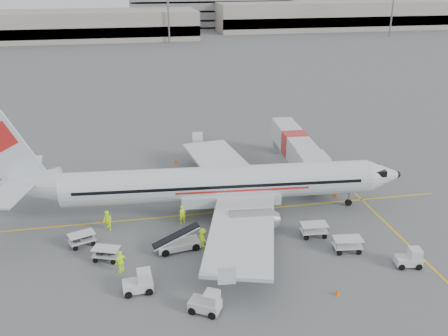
{
  "coord_description": "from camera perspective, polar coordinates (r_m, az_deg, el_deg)",
  "views": [
    {
      "loc": [
        -8.65,
        -42.61,
        22.21
      ],
      "look_at": [
        0.0,
        2.0,
        3.8
      ],
      "focal_mm": 40.0,
      "sensor_mm": 36.0,
      "label": 1
    }
  ],
  "objects": [
    {
      "name": "cone_nose",
      "position": [
        53.22,
        12.64,
        -2.78
      ],
      "size": [
        0.42,
        0.42,
        0.68
      ],
      "primitive_type": "cone",
      "color": "#FF6510",
      "rests_on": "ground"
    },
    {
      "name": "terminal_east",
      "position": [
        204.16,
        12.26,
        16.74
      ],
      "size": [
        90.0,
        26.0,
        10.0
      ],
      "primitive_type": null,
      "color": "gray",
      "rests_on": "ground"
    },
    {
      "name": "jet_bridge",
      "position": [
        58.12,
        8.02,
        1.8
      ],
      "size": [
        4.4,
        17.74,
        4.61
      ],
      "primitive_type": null,
      "rotation": [
        0.0,
        0.0,
        -0.06
      ],
      "color": "silver",
      "rests_on": "ground"
    },
    {
      "name": "mast_center",
      "position": [
        161.58,
        -6.41,
        17.94
      ],
      "size": [
        3.2,
        1.2,
        22.0
      ],
      "primitive_type": null,
      "color": "slate",
      "rests_on": "ground"
    },
    {
      "name": "tug_fore",
      "position": [
        42.75,
        20.35,
        -9.57
      ],
      "size": [
        2.18,
        1.47,
        1.56
      ],
      "primitive_type": null,
      "rotation": [
        0.0,
        0.0,
        -0.17
      ],
      "color": "silver",
      "rests_on": "ground"
    },
    {
      "name": "tug_mid",
      "position": [
        35.5,
        -2.2,
        -15.0
      ],
      "size": [
        2.47,
        2.13,
        1.66
      ],
      "primitive_type": null,
      "rotation": [
        0.0,
        0.0,
        -0.52
      ],
      "color": "silver",
      "rests_on": "ground"
    },
    {
      "name": "stripe_cross",
      "position": [
        46.95,
        19.65,
        -7.59
      ],
      "size": [
        0.2,
        20.0,
        0.01
      ],
      "primitive_type": "cube",
      "color": "yellow",
      "rests_on": "ground"
    },
    {
      "name": "aircraft",
      "position": [
        46.49,
        -0.6,
        0.74
      ],
      "size": [
        40.67,
        32.99,
        10.62
      ],
      "primitive_type": null,
      "rotation": [
        0.0,
        0.0,
        -0.08
      ],
      "color": "silver",
      "rests_on": "ground"
    },
    {
      "name": "belt_loader",
      "position": [
        42.23,
        -5.28,
        -7.71
      ],
      "size": [
        5.07,
        2.59,
        2.62
      ],
      "primitive_type": null,
      "rotation": [
        0.0,
        0.0,
        0.17
      ],
      "color": "silver",
      "rests_on": "ground"
    },
    {
      "name": "cart_loaded_b",
      "position": [
        44.68,
        -15.93,
        -7.85
      ],
      "size": [
        2.5,
        1.99,
        1.14
      ],
      "primitive_type": null,
      "rotation": [
        0.0,
        0.0,
        0.37
      ],
      "color": "silver",
      "rests_on": "ground"
    },
    {
      "name": "crew_d",
      "position": [
        40.21,
        -11.71,
        -10.45
      ],
      "size": [
        1.11,
        1.02,
        1.82
      ],
      "primitive_type": "imported",
      "rotation": [
        0.0,
        0.0,
        3.83
      ],
      "color": "#D1FF18",
      "rests_on": "ground"
    },
    {
      "name": "terminal_west",
      "position": [
        176.33,
        -21.91,
        14.77
      ],
      "size": [
        110.0,
        22.0,
        9.0
      ],
      "primitive_type": null,
      "color": "gray",
      "rests_on": "ground"
    },
    {
      "name": "mast_east",
      "position": [
        183.8,
        18.78,
        17.46
      ],
      "size": [
        3.2,
        1.2,
        22.0
      ],
      "primitive_type": null,
      "color": "slate",
      "rests_on": "ground"
    },
    {
      "name": "ground",
      "position": [
        48.83,
        0.45,
        -5.0
      ],
      "size": [
        360.0,
        360.0,
        0.0
      ],
      "primitive_type": "plane",
      "color": "#56595B"
    },
    {
      "name": "cart_empty_a",
      "position": [
        43.4,
        13.91,
        -8.5
      ],
      "size": [
        2.51,
        1.65,
        1.24
      ],
      "primitive_type": null,
      "rotation": [
        0.0,
        0.0,
        -0.11
      ],
      "color": "silver",
      "rests_on": "ground"
    },
    {
      "name": "crew_c",
      "position": [
        42.72,
        -2.44,
        -7.96
      ],
      "size": [
        1.04,
        1.27,
        1.72
      ],
      "primitive_type": "imported",
      "rotation": [
        0.0,
        0.0,
        2.0
      ],
      "color": "#D1FF18",
      "rests_on": "ground"
    },
    {
      "name": "cone_port",
      "position": [
        60.9,
        -5.54,
        0.87
      ],
      "size": [
        0.37,
        0.37,
        0.61
      ],
      "primitive_type": "cone",
      "color": "#FF6510",
      "rests_on": "ground"
    },
    {
      "name": "stripe_lead",
      "position": [
        48.82,
        0.45,
        -5.0
      ],
      "size": [
        44.0,
        0.2,
        0.01
      ],
      "primitive_type": "cube",
      "color": "yellow",
      "rests_on": "ground"
    },
    {
      "name": "parking_garage",
      "position": [
        205.95,
        -1.62,
        17.81
      ],
      "size": [
        62.0,
        24.0,
        14.0
      ],
      "primitive_type": null,
      "color": "slate",
      "rests_on": "ground"
    },
    {
      "name": "cart_empty_b",
      "position": [
        45.06,
        10.23,
        -6.98
      ],
      "size": [
        2.41,
        1.52,
        1.22
      ],
      "primitive_type": null,
      "rotation": [
        0.0,
        0.0,
        -0.06
      ],
      "color": "silver",
      "rests_on": "ground"
    },
    {
      "name": "cart_loaded_a",
      "position": [
        42.14,
        -13.29,
        -9.53
      ],
      "size": [
        2.44,
        1.92,
        1.12
      ],
      "primitive_type": null,
      "rotation": [
        0.0,
        0.0,
        -0.35
      ],
      "color": "silver",
      "rests_on": "ground"
    },
    {
      "name": "cone_stbd",
      "position": [
        38.2,
        12.85,
        -13.61
      ],
      "size": [
        0.35,
        0.35,
        0.57
      ],
      "primitive_type": "cone",
      "color": "#FF6510",
      "rests_on": "ground"
    },
    {
      "name": "crew_a",
      "position": [
        46.48,
        -4.75,
        -5.31
      ],
      "size": [
        0.77,
        0.63,
        1.81
      ],
      "primitive_type": "imported",
      "rotation": [
        0.0,
        0.0,
        0.34
      ],
      "color": "#D1FF18",
      "rests_on": "ground"
    },
    {
      "name": "crew_b",
      "position": [
        46.36,
        -13.17,
        -5.87
      ],
      "size": [
        1.12,
        1.17,
        1.9
      ],
      "primitive_type": "imported",
      "rotation": [
        0.0,
        0.0,
        -0.97
      ],
      "color": "#D1FF18",
      "rests_on": "ground"
    },
    {
      "name": "treeline",
      "position": [
        218.63,
        -9.05,
        16.75
      ],
      "size": [
        300.0,
        3.0,
        6.0
      ],
      "primitive_type": null,
      "color": "black",
      "rests_on": "ground"
    },
    {
      "name": "tug_aft",
      "position": [
        37.82,
        -9.85,
        -12.71
      ],
      "size": [
        2.27,
        1.39,
        1.69
      ],
      "primitive_type": null,
      "rotation": [
        0.0,
        0.0,
        0.06
      ],
      "color": "silver",
      "rests_on": "ground"
    }
  ]
}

